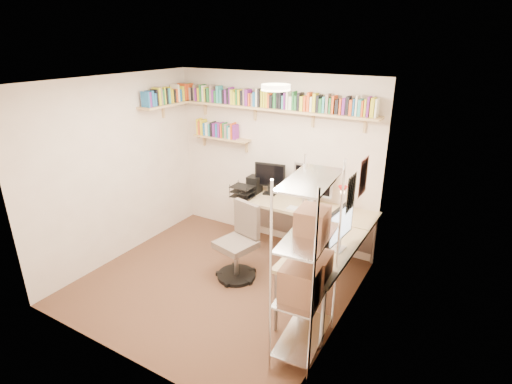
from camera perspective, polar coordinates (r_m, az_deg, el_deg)
ground at (r=5.27m, az=-5.62°, el=-12.72°), size 3.20×3.20×0.00m
room_shell at (r=4.59m, az=-6.25°, el=3.52°), size 3.24×3.04×2.52m
wall_shelves at (r=5.76m, az=-2.34°, el=12.17°), size 3.12×1.09×0.80m
corner_desk at (r=5.32m, az=6.31°, el=-3.07°), size 2.04×1.99×1.32m
office_chair at (r=5.17m, az=-2.42°, el=-7.87°), size 0.54×0.55×1.00m
wire_rack at (r=3.80m, az=7.34°, el=-9.93°), size 0.47×0.86×1.90m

